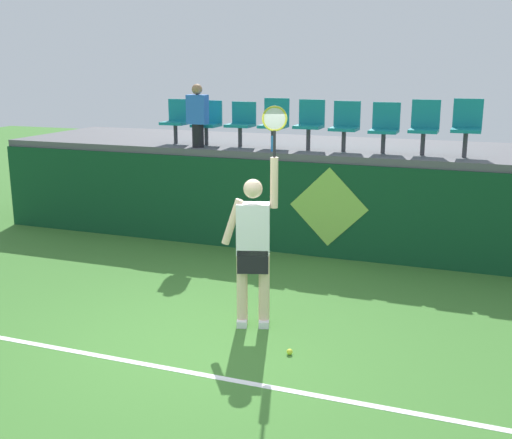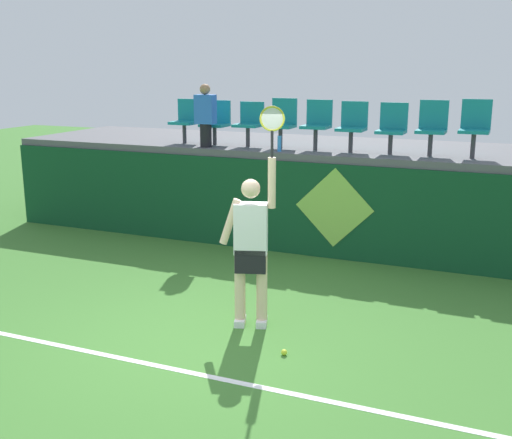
{
  "view_description": "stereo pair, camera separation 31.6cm",
  "coord_description": "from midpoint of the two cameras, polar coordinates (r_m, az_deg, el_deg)",
  "views": [
    {
      "loc": [
        2.89,
        -5.92,
        3.03
      ],
      "look_at": [
        0.19,
        1.32,
        1.14
      ],
      "focal_mm": 44.59,
      "sensor_mm": 36.0,
      "label": 1
    },
    {
      "loc": [
        3.18,
        -5.8,
        3.03
      ],
      "look_at": [
        0.19,
        1.32,
        1.14
      ],
      "focal_mm": 44.59,
      "sensor_mm": 36.0,
      "label": 2
    }
  ],
  "objects": [
    {
      "name": "stadium_chair_7",
      "position": [
        10.33,
        16.38,
        8.08
      ],
      "size": [
        0.44,
        0.42,
        0.85
      ],
      "color": "#38383D",
      "rests_on": "spectator_platform"
    },
    {
      "name": "stadium_chair_6",
      "position": [
        10.42,
        12.98,
        8.14
      ],
      "size": [
        0.44,
        0.42,
        0.8
      ],
      "color": "#38383D",
      "rests_on": "spectator_platform"
    },
    {
      "name": "stadium_chair_1",
      "position": [
        11.37,
        -2.78,
        8.84
      ],
      "size": [
        0.44,
        0.42,
        0.77
      ],
      "color": "#38383D",
      "rests_on": "spectator_platform"
    },
    {
      "name": "stadium_chair_0",
      "position": [
        11.64,
        -5.51,
        8.98
      ],
      "size": [
        0.44,
        0.42,
        0.78
      ],
      "color": "#38383D",
      "rests_on": "spectator_platform"
    },
    {
      "name": "water_bottle",
      "position": [
        10.46,
        2.99,
        6.81
      ],
      "size": [
        0.06,
        0.06,
        0.26
      ],
      "primitive_type": "cylinder",
      "color": "#338CE5",
      "rests_on": "spectator_platform"
    },
    {
      "name": "wall_signage_mount",
      "position": [
        10.29,
        7.78,
        -3.49
      ],
      "size": [
        1.27,
        0.01,
        1.47
      ],
      "color": "#0F4223",
      "rests_on": "ground_plane"
    },
    {
      "name": "tennis_player",
      "position": [
        7.37,
        0.81,
        -2.27
      ],
      "size": [
        0.73,
        0.36,
        2.59
      ],
      "color": "white",
      "rests_on": "ground_plane"
    },
    {
      "name": "ground_plane",
      "position": [
        7.26,
        -4.24,
        -10.95
      ],
      "size": [
        40.0,
        40.0,
        0.0
      ],
      "primitive_type": "plane",
      "color": "#3D752D"
    },
    {
      "name": "court_back_wall",
      "position": [
        10.34,
        5.16,
        1.02
      ],
      "size": [
        11.42,
        0.2,
        1.52
      ],
      "primitive_type": "cube",
      "color": "#0F4223",
      "rests_on": "ground_plane"
    },
    {
      "name": "stadium_chair_5",
      "position": [
        10.55,
        9.51,
        8.42
      ],
      "size": [
        0.44,
        0.42,
        0.81
      ],
      "color": "#38383D",
      "rests_on": "spectator_platform"
    },
    {
      "name": "spectator_0",
      "position": [
        10.99,
        -3.73,
        9.35
      ],
      "size": [
        0.34,
        0.2,
        1.07
      ],
      "color": "black",
      "rests_on": "spectator_platform"
    },
    {
      "name": "stadium_chair_4",
      "position": [
        10.7,
        6.37,
        8.67
      ],
      "size": [
        0.44,
        0.42,
        0.82
      ],
      "color": "#38383D",
      "rests_on": "spectator_platform"
    },
    {
      "name": "court_baseline_stripe",
      "position": [
        6.74,
        -6.83,
        -13.03
      ],
      "size": [
        10.27,
        0.08,
        0.01
      ],
      "primitive_type": "cube",
      "color": "white",
      "rests_on": "ground_plane"
    },
    {
      "name": "stadium_chair_2",
      "position": [
        11.11,
        0.23,
        8.78
      ],
      "size": [
        0.44,
        0.42,
        0.76
      ],
      "color": "#38383D",
      "rests_on": "spectator_platform"
    },
    {
      "name": "tennis_ball",
      "position": [
        6.95,
        3.87,
        -11.81
      ],
      "size": [
        0.07,
        0.07,
        0.07
      ],
      "primitive_type": "sphere",
      "color": "#D1E533",
      "rests_on": "ground_plane"
    },
    {
      "name": "stadium_chair_3",
      "position": [
        10.89,
        3.21,
        8.8
      ],
      "size": [
        0.44,
        0.42,
        0.83
      ],
      "color": "#38383D",
      "rests_on": "spectator_platform"
    },
    {
      "name": "spectator_platform",
      "position": [
        11.46,
        7.3,
        6.38
      ],
      "size": [
        11.42,
        2.78,
        0.12
      ],
      "primitive_type": "cube",
      "color": "#56565B",
      "rests_on": "court_back_wall"
    },
    {
      "name": "stadium_chair_8",
      "position": [
        10.28,
        19.9,
        7.93
      ],
      "size": [
        0.44,
        0.42,
        0.88
      ],
      "color": "#38383D",
      "rests_on": "spectator_platform"
    }
  ]
}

